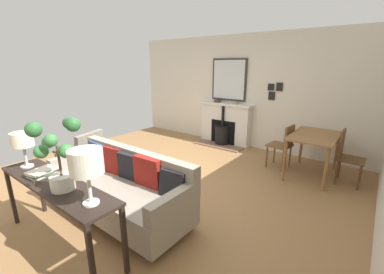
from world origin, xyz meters
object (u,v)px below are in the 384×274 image
at_px(table_lamp_near_end, 22,141).
at_px(book_stack, 42,173).
at_px(fireplace, 225,126).
at_px(sofa, 121,188).
at_px(dining_chair_by_back_wall, 346,153).
at_px(armchair_accent, 83,150).
at_px(mantel_bowl_near, 217,101).
at_px(dining_table, 314,140).
at_px(console_table, 56,190).
at_px(potted_plant, 57,153).
at_px(dining_chair_near_fireplace, 284,143).
at_px(ottoman, 153,173).
at_px(mantel_bowl_far, 235,103).
at_px(table_lamp_far_end, 86,163).

bearing_deg(table_lamp_near_end, book_stack, 89.82).
height_order(fireplace, sofa, fireplace).
bearing_deg(dining_chair_by_back_wall, table_lamp_near_end, -38.73).
xyz_separation_m(fireplace, armchair_accent, (3.11, -1.11, 0.00)).
relative_size(mantel_bowl_near, dining_table, 0.14).
distance_m(mantel_bowl_near, dining_chair_by_back_wall, 3.08).
xyz_separation_m(console_table, table_lamp_near_end, (0.00, -0.67, 0.40)).
xyz_separation_m(potted_plant, dining_chair_near_fireplace, (-3.61, 1.00, -0.62)).
relative_size(ottoman, potted_plant, 1.23).
height_order(fireplace, dining_table, fireplace).
bearing_deg(book_stack, console_table, 90.27).
relative_size(mantel_bowl_far, sofa, 0.07).
xyz_separation_m(dining_table, dining_chair_by_back_wall, (-0.00, 0.50, -0.13)).
xyz_separation_m(book_stack, dining_table, (-3.60, 1.99, -0.14)).
bearing_deg(mantel_bowl_near, mantel_bowl_far, 90.00).
xyz_separation_m(sofa, dining_chair_by_back_wall, (-2.81, 2.22, 0.16)).
height_order(mantel_bowl_far, dining_table, mantel_bowl_far).
relative_size(table_lamp_far_end, book_stack, 1.60).
distance_m(mantel_bowl_near, table_lamp_far_end, 4.57).
xyz_separation_m(potted_plant, dining_chair_by_back_wall, (-3.62, 2.00, -0.60)).
height_order(mantel_bowl_near, mantel_bowl_far, mantel_bowl_near).
height_order(console_table, table_lamp_far_end, table_lamp_far_end).
distance_m(fireplace, ottoman, 2.73).
bearing_deg(fireplace, ottoman, 5.16).
height_order(mantel_bowl_near, table_lamp_far_end, table_lamp_far_end).
relative_size(fireplace, console_table, 0.76).
distance_m(sofa, dining_chair_near_fireplace, 3.06).
xyz_separation_m(fireplace, mantel_bowl_far, (-0.03, 0.24, 0.60)).
height_order(fireplace, dining_chair_by_back_wall, fireplace).
bearing_deg(dining_chair_by_back_wall, book_stack, -34.59).
bearing_deg(dining_chair_near_fireplace, mantel_bowl_far, -117.52).
relative_size(book_stack, dining_table, 0.27).
bearing_deg(dining_table, ottoman, -44.19).
distance_m(armchair_accent, dining_table, 4.09).
bearing_deg(mantel_bowl_near, book_stack, 5.97).
xyz_separation_m(armchair_accent, book_stack, (1.20, 1.32, 0.34)).
height_order(armchair_accent, dining_chair_near_fireplace, dining_chair_near_fireplace).
xyz_separation_m(dining_table, dining_chair_near_fireplace, (0.01, -0.50, -0.14)).
height_order(console_table, dining_table, console_table).
distance_m(mantel_bowl_far, book_stack, 4.35).
relative_size(mantel_bowl_far, dining_chair_near_fireplace, 0.17).
xyz_separation_m(fireplace, ottoman, (2.71, 0.25, -0.23)).
xyz_separation_m(armchair_accent, table_lamp_far_end, (1.20, 2.27, 0.68)).
distance_m(sofa, table_lamp_far_end, 1.29).
bearing_deg(ottoman, mantel_bowl_near, -169.81).
height_order(dining_table, dining_chair_near_fireplace, dining_chair_near_fireplace).
bearing_deg(dining_chair_by_back_wall, armchair_accent, -57.69).
bearing_deg(ottoman, book_stack, -1.41).
xyz_separation_m(mantel_bowl_near, mantel_bowl_far, (0.00, 0.49, -0.00)).
distance_m(mantel_bowl_near, console_table, 4.42).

